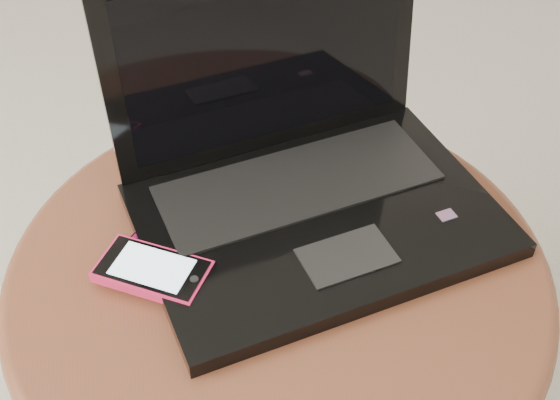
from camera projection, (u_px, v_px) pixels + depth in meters
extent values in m
cylinder|color=#4C2518|center=(279.00, 381.00, 0.96)|extent=(0.10, 0.10, 0.42)
cylinder|color=brown|center=(278.00, 269.00, 0.81)|extent=(0.58, 0.58, 0.03)
torus|color=brown|center=(278.00, 269.00, 0.81)|extent=(0.61, 0.61, 0.03)
cube|color=black|center=(318.00, 220.00, 0.83)|extent=(0.45, 0.36, 0.02)
cube|color=black|center=(298.00, 183.00, 0.86)|extent=(0.35, 0.19, 0.00)
cube|color=black|center=(347.00, 256.00, 0.77)|extent=(0.11, 0.08, 0.00)
cube|color=red|center=(447.00, 215.00, 0.82)|extent=(0.02, 0.02, 0.00)
cube|color=black|center=(266.00, 56.00, 0.84)|extent=(0.39, 0.12, 0.24)
cube|color=black|center=(268.00, 58.00, 0.84)|extent=(0.34, 0.10, 0.20)
cube|color=black|center=(166.00, 263.00, 0.79)|extent=(0.12, 0.11, 0.01)
cube|color=#C40E5E|center=(128.00, 244.00, 0.80)|extent=(0.04, 0.05, 0.00)
cube|color=#EE235B|center=(153.00, 271.00, 0.76)|extent=(0.13, 0.11, 0.01)
cube|color=black|center=(152.00, 267.00, 0.76)|extent=(0.12, 0.11, 0.00)
cube|color=silver|center=(152.00, 267.00, 0.76)|extent=(0.10, 0.08, 0.00)
cylinder|color=black|center=(194.00, 279.00, 0.75)|extent=(0.01, 0.01, 0.00)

